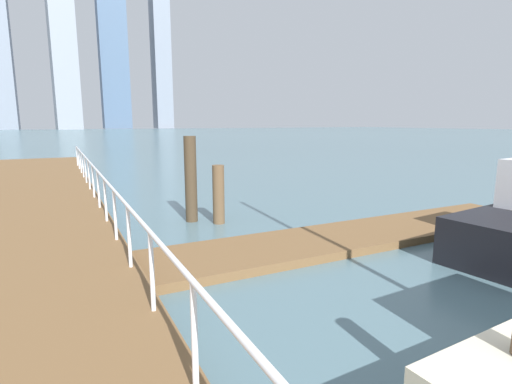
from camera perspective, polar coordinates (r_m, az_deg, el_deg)
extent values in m
plane|color=slate|center=(20.57, -14.96, 1.94)|extent=(300.00, 300.00, 0.00)
cube|color=brown|center=(9.86, 14.18, -6.17)|extent=(11.33, 2.00, 0.18)
cylinder|color=white|center=(3.75, -8.87, -20.07)|extent=(0.06, 0.06, 1.05)
cylinder|color=white|center=(5.28, -14.81, -11.08)|extent=(0.06, 0.06, 1.05)
cylinder|color=white|center=(6.91, -17.85, -6.17)|extent=(0.06, 0.06, 1.05)
cylinder|color=white|center=(8.58, -19.69, -3.14)|extent=(0.06, 0.06, 1.05)
cylinder|color=white|center=(10.27, -20.92, -1.10)|extent=(0.06, 0.06, 1.05)
cylinder|color=white|center=(11.98, -21.80, 0.36)|extent=(0.06, 0.06, 1.05)
cylinder|color=white|center=(13.69, -22.46, 1.46)|extent=(0.06, 0.06, 1.05)
cylinder|color=white|center=(15.41, -22.97, 2.31)|extent=(0.06, 0.06, 1.05)
cylinder|color=white|center=(17.13, -23.39, 2.99)|extent=(0.06, 0.06, 1.05)
cylinder|color=white|center=(18.86, -23.72, 3.54)|extent=(0.06, 0.06, 1.05)
cylinder|color=white|center=(20.58, -24.00, 4.01)|extent=(0.06, 0.06, 1.05)
cylinder|color=white|center=(22.31, -24.24, 4.40)|extent=(0.06, 0.06, 1.05)
cylinder|color=white|center=(24.04, -24.44, 4.73)|extent=(0.06, 0.06, 1.05)
cylinder|color=white|center=(10.19, -21.11, 1.80)|extent=(0.06, 27.80, 0.06)
cylinder|color=brown|center=(10.96, -5.44, -0.37)|extent=(0.33, 0.33, 1.63)
cylinder|color=#473826|center=(11.23, -9.41, 1.82)|extent=(0.34, 0.34, 2.42)
cube|color=gray|center=(175.88, -32.78, 15.73)|extent=(6.61, 12.45, 49.53)
cube|color=#8C939E|center=(168.26, -26.19, 19.06)|extent=(9.34, 11.54, 63.66)
cube|color=slate|center=(183.87, -19.87, 17.33)|extent=(11.21, 9.02, 55.49)
cube|color=gray|center=(187.26, -13.66, 19.99)|extent=(7.78, 14.02, 71.61)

